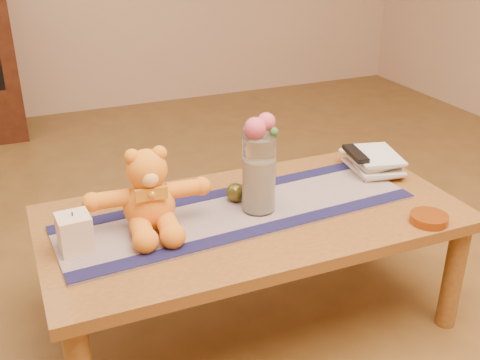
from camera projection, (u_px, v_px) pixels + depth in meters
name	position (u px, v px, depth m)	size (l,w,h in m)	color
floor	(252.00, 320.00, 2.11)	(5.50, 5.50, 0.00)	#573A19
coffee_table_top	(254.00, 218.00, 1.92)	(1.40, 0.70, 0.04)	brown
table_leg_fr	(453.00, 276.00, 2.00)	(0.07, 0.07, 0.41)	brown
table_leg_bl	(56.00, 271.00, 2.03)	(0.07, 0.07, 0.41)	brown
table_leg_br	(360.00, 206.00, 2.49)	(0.07, 0.07, 0.41)	brown
persian_runner	(239.00, 212.00, 1.91)	(1.20, 0.35, 0.01)	#1C244F
runner_border_near	(260.00, 230.00, 1.79)	(1.20, 0.06, 0.00)	#131238
runner_border_far	(221.00, 193.00, 2.03)	(1.20, 0.06, 0.00)	#131238
teddy_bear	(148.00, 190.00, 1.77)	(0.37, 0.31, 0.25)	orange
pillar_candle	(75.00, 233.00, 1.67)	(0.09, 0.09, 0.11)	beige
candle_wick	(72.00, 214.00, 1.64)	(0.00, 0.00, 0.01)	black
glass_vase	(259.00, 174.00, 1.86)	(0.11, 0.11, 0.26)	silver
potpourri_fill	(259.00, 185.00, 1.88)	(0.09, 0.09, 0.18)	beige
rose_left	(255.00, 128.00, 1.78)	(0.07, 0.07, 0.07)	#CB475C
rose_right	(266.00, 122.00, 1.80)	(0.06, 0.06, 0.06)	#CB475C
blue_flower_back	(258.00, 125.00, 1.83)	(0.04, 0.04, 0.04)	#5464B6
blue_flower_side	(248.00, 130.00, 1.81)	(0.04, 0.04, 0.04)	#5464B6
leaf_sprig	(274.00, 132.00, 1.80)	(0.03, 0.03, 0.03)	#33662D
bronze_ball	(235.00, 192.00, 1.96)	(0.07, 0.07, 0.07)	#4C4619
book_bottom	(353.00, 171.00, 2.20)	(0.17, 0.22, 0.02)	beige
book_lower	(355.00, 166.00, 2.19)	(0.16, 0.22, 0.02)	beige
book_upper	(352.00, 161.00, 2.19)	(0.17, 0.22, 0.02)	beige
book_top	(355.00, 157.00, 2.18)	(0.16, 0.22, 0.02)	beige
tv_remote	(356.00, 154.00, 2.16)	(0.04, 0.16, 0.02)	black
amber_dish	(429.00, 219.00, 1.85)	(0.12, 0.12, 0.03)	#BF5914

